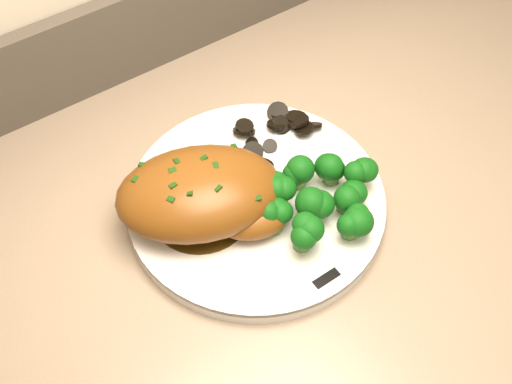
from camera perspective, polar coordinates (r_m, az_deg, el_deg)
plate at (r=0.71m, az=-0.00°, el=-0.94°), size 0.31×0.31×0.02m
rim_accent_0 at (r=0.78m, az=3.91°, el=6.23°), size 0.02×0.03×0.00m
rim_accent_1 at (r=0.71m, az=-10.03°, el=-1.12°), size 0.02×0.03×0.00m
rim_accent_2 at (r=0.65m, az=6.28°, el=-7.66°), size 0.03×0.01×0.00m
gravy_pool at (r=0.69m, az=-4.90°, el=-1.73°), size 0.11×0.11×0.00m
chicken_breast at (r=0.67m, az=-4.55°, el=-0.30°), size 0.21×0.18×0.07m
mushroom_pile at (r=0.75m, az=1.71°, el=4.74°), size 0.10×0.07×0.03m
broccoli_florets at (r=0.68m, az=5.51°, el=-0.41°), size 0.13×0.11×0.04m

